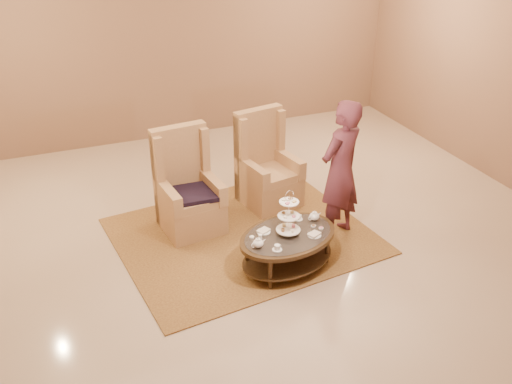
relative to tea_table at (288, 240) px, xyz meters
name	(u,v)px	position (x,y,z in m)	size (l,w,h in m)	color
ground	(262,252)	(-0.16, 0.38, -0.37)	(8.00, 8.00, 0.00)	tan
ceiling	(262,252)	(-0.16, 0.38, -0.37)	(8.00, 8.00, 0.02)	white
wall_back	(169,35)	(-0.16, 4.38, 1.38)	(8.00, 0.04, 3.50)	#835F47
rug	(243,236)	(-0.24, 0.80, -0.36)	(3.28, 2.83, 0.02)	olive
tea_table	(288,240)	(0.00, 0.00, 0.00)	(1.37, 1.10, 1.01)	black
armchair_left	(188,196)	(-0.80, 1.30, 0.08)	(0.78, 0.81, 1.32)	#B08253
armchair_right	(266,172)	(0.38, 1.56, 0.07)	(0.82, 0.84, 1.30)	#B08253
person	(340,171)	(0.87, 0.42, 0.52)	(0.76, 0.65, 1.78)	#50222C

